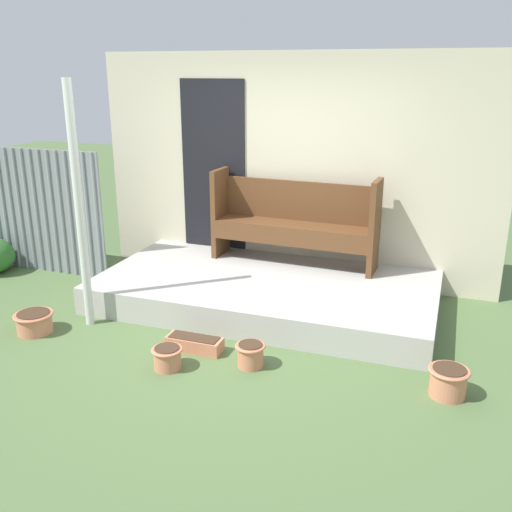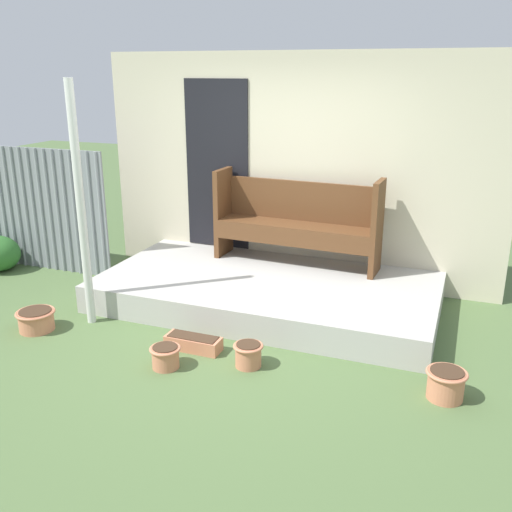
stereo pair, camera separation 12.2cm
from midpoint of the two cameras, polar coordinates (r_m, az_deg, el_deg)
The scene contains 11 objects.
ground_plane at distance 5.40m, azimuth -3.81°, elevation -8.27°, with size 24.00×24.00×0.00m, color #516B3D.
porch_slab at distance 6.08m, azimuth 0.39°, elevation -3.61°, with size 3.52×1.81×0.29m.
house_wall at distance 6.63m, azimuth 2.76°, elevation 8.61°, with size 4.72×0.08×2.60m.
fence_corrugated at distance 7.63m, azimuth -22.89°, elevation 4.30°, with size 2.34×0.05×1.51m.
support_post at distance 5.58m, azimuth -17.87°, elevation 4.52°, with size 0.08×0.08×2.33m.
bench at distance 6.42m, azimuth 3.33°, elevation 3.89°, with size 1.89×0.48×1.02m.
flower_pot_left at distance 5.89m, azimuth -21.85°, elevation -6.10°, with size 0.37×0.37×0.20m.
flower_pot_middle at distance 4.92m, azimuth -9.57°, elevation -9.91°, with size 0.27×0.27×0.19m.
flower_pot_right at distance 4.88m, azimuth -1.29°, elevation -9.77°, with size 0.26×0.26×0.21m.
flower_pot_far_right at distance 4.69m, azimuth 17.95°, elevation -11.78°, with size 0.32×0.32×0.24m.
planter_box_rect at distance 5.20m, azimuth -6.86°, elevation -8.69°, with size 0.51×0.18×0.13m.
Camera 1 is at (1.89, -4.45, 2.41)m, focal length 40.00 mm.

